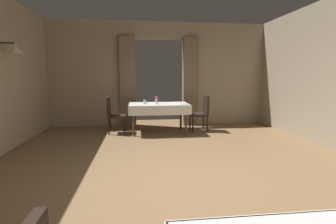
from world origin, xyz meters
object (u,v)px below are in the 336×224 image
at_px(chair_mid_right, 202,112).
at_px(glass_mid_b, 145,102).
at_px(chair_mid_left, 114,113).
at_px(dining_table_mid, 159,107).
at_px(flower_vase_mid, 156,100).
at_px(plate_mid_c, 184,104).

xyz_separation_m(chair_mid_right, glass_mid_b, (-1.51, -0.10, 0.29)).
height_order(chair_mid_right, glass_mid_b, chair_mid_right).
bearing_deg(chair_mid_left, chair_mid_right, 0.73).
height_order(dining_table_mid, glass_mid_b, glass_mid_b).
height_order(chair_mid_left, flower_vase_mid, flower_vase_mid).
xyz_separation_m(chair_mid_left, glass_mid_b, (0.79, -0.07, 0.29)).
relative_size(dining_table_mid, chair_mid_right, 1.64).
bearing_deg(chair_mid_left, glass_mid_b, -5.34).
xyz_separation_m(chair_mid_left, plate_mid_c, (1.75, -0.30, 0.24)).
xyz_separation_m(chair_mid_right, plate_mid_c, (-0.54, -0.33, 0.24)).
height_order(flower_vase_mid, glass_mid_b, flower_vase_mid).
bearing_deg(chair_mid_left, flower_vase_mid, -8.42).
bearing_deg(chair_mid_right, chair_mid_left, -179.27).
relative_size(dining_table_mid, flower_vase_mid, 7.75).
relative_size(flower_vase_mid, plate_mid_c, 0.84).
bearing_deg(flower_vase_mid, chair_mid_right, 8.84).
bearing_deg(chair_mid_left, dining_table_mid, -1.58).
bearing_deg(plate_mid_c, flower_vase_mid, 168.49).
height_order(chair_mid_right, flower_vase_mid, flower_vase_mid).
distance_m(dining_table_mid, glass_mid_b, 0.38).
bearing_deg(chair_mid_right, dining_table_mid, -176.96).
xyz_separation_m(chair_mid_right, chair_mid_left, (-2.30, -0.03, 0.00)).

